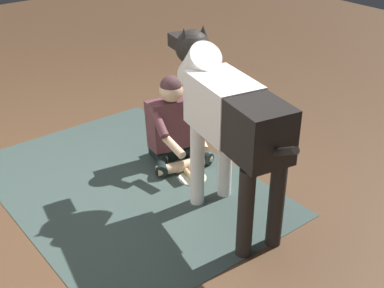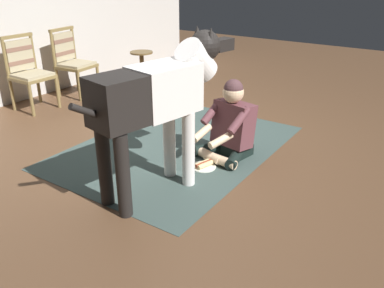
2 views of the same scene
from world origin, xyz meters
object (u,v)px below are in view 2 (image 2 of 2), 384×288
large_dog (159,95)px  hot_dog_on_plate (204,165)px  dining_chair_left_of_pair (27,69)px  round_side_table (142,65)px  dining_chair_right_of_pair (71,59)px  person_sitting_on_floor (230,126)px

large_dog → hot_dog_on_plate: (0.53, -0.11, -0.83)m
dining_chair_left_of_pair → hot_dog_on_plate: bearing=-93.9°
round_side_table → large_dog: bearing=-136.9°
dining_chair_right_of_pair → hot_dog_on_plate: 3.11m
large_dog → round_side_table: bearing=43.1°
round_side_table → person_sitting_on_floor: bearing=-122.3°
dining_chair_left_of_pair → hot_dog_on_plate: (-0.20, -2.92, -0.52)m
dining_chair_right_of_pair → round_side_table: 1.15m
large_dog → dining_chair_right_of_pair: bearing=62.3°
person_sitting_on_floor → hot_dog_on_plate: (-0.37, 0.07, -0.30)m
person_sitting_on_floor → hot_dog_on_plate: size_ratio=3.31×
dining_chair_right_of_pair → hot_dog_on_plate: bearing=-108.0°
dining_chair_left_of_pair → person_sitting_on_floor: bearing=-86.7°
dining_chair_right_of_pair → large_dog: size_ratio=0.60×
dining_chair_left_of_pair → round_side_table: size_ratio=1.84×
hot_dog_on_plate → round_side_table: size_ratio=0.46×
dining_chair_right_of_pair → person_sitting_on_floor: 3.06m
hot_dog_on_plate → round_side_table: round_side_table is taller
dining_chair_right_of_pair → person_sitting_on_floor: size_ratio=1.21×
person_sitting_on_floor → large_dog: (-0.90, 0.18, 0.53)m
large_dog → round_side_table: size_ratio=3.08×
dining_chair_left_of_pair → round_side_table: 1.84m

